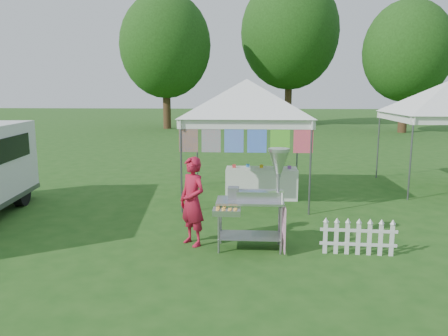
{
  "coord_description": "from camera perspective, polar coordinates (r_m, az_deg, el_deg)",
  "views": [
    {
      "loc": [
        0.14,
        -7.38,
        2.71
      ],
      "look_at": [
        -0.44,
        1.69,
        1.1
      ],
      "focal_mm": 35.0,
      "sensor_mm": 36.0,
      "label": 1
    }
  ],
  "objects": [
    {
      "name": "display_table",
      "position": [
        11.2,
        4.89,
        -1.97
      ],
      "size": [
        1.8,
        0.7,
        0.77
      ],
      "primitive_type": "cube",
      "color": "white",
      "rests_on": "ground"
    },
    {
      "name": "ground",
      "position": [
        7.87,
        2.47,
        -10.12
      ],
      "size": [
        120.0,
        120.0,
        0.0
      ],
      "primitive_type": "plane",
      "color": "#1F4D16",
      "rests_on": "ground"
    },
    {
      "name": "picket_fence",
      "position": [
        7.7,
        17.13,
        -8.77
      ],
      "size": [
        1.26,
        0.09,
        0.56
      ],
      "rotation": [
        0.0,
        0.0,
        -0.05
      ],
      "color": "silver",
      "rests_on": "ground"
    },
    {
      "name": "tree_left",
      "position": [
        32.13,
        -7.65,
        15.55
      ],
      "size": [
        6.4,
        6.4,
        9.53
      ],
      "color": "#322112",
      "rests_on": "ground"
    },
    {
      "name": "tree_right",
      "position": [
        31.09,
        22.84,
        13.85
      ],
      "size": [
        5.6,
        5.6,
        8.42
      ],
      "color": "#322112",
      "rests_on": "ground"
    },
    {
      "name": "donut_cart",
      "position": [
        7.44,
        4.87,
        -3.01
      ],
      "size": [
        1.26,
        0.87,
        1.76
      ],
      "rotation": [
        0.0,
        0.0,
        0.0
      ],
      "color": "gray",
      "rests_on": "ground"
    },
    {
      "name": "canopy_main",
      "position": [
        10.88,
        3.0,
        11.49
      ],
      "size": [
        4.24,
        4.24,
        3.45
      ],
      "color": "#59595E",
      "rests_on": "ground"
    },
    {
      "name": "tree_mid",
      "position": [
        35.77,
        8.6,
        17.06
      ],
      "size": [
        7.6,
        7.6,
        11.52
      ],
      "color": "#322112",
      "rests_on": "ground"
    },
    {
      "name": "vendor",
      "position": [
        7.72,
        -4.14,
        -4.37
      ],
      "size": [
        0.68,
        0.67,
        1.58
      ],
      "primitive_type": "imported",
      "rotation": [
        0.0,
        0.0,
        -0.76
      ],
      "color": "#A7142E",
      "rests_on": "ground"
    }
  ]
}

